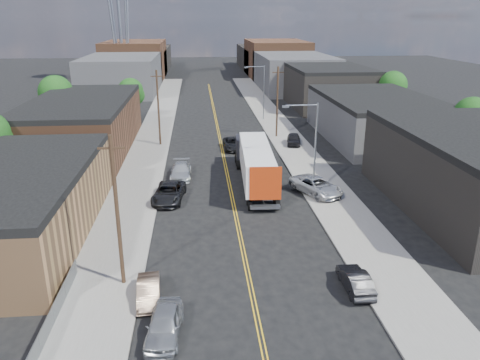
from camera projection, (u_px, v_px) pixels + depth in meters
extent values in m
plane|color=black|center=(216.00, 121.00, 78.20)|extent=(260.00, 260.00, 0.00)
cube|color=gold|center=(221.00, 144.00, 64.11)|extent=(0.32, 120.00, 0.01)
cube|color=slate|center=(151.00, 145.00, 63.26)|extent=(5.00, 140.00, 0.15)
cube|color=slate|center=(289.00, 142.00, 64.91)|extent=(5.00, 140.00, 0.15)
cube|color=#936944|center=(8.00, 207.00, 36.35)|extent=(12.00, 22.00, 5.00)
cube|color=black|center=(2.00, 173.00, 35.43)|extent=(12.00, 22.00, 0.60)
cube|color=#553422|center=(83.00, 127.00, 60.62)|extent=(12.00, 26.00, 6.00)
cube|color=black|center=(80.00, 101.00, 59.53)|extent=(12.00, 26.00, 0.60)
cube|color=navy|center=(410.00, 173.00, 40.74)|extent=(0.30, 20.00, 0.80)
cube|color=#363538|center=(376.00, 119.00, 66.04)|extent=(14.00, 24.00, 5.50)
cube|color=black|center=(378.00, 98.00, 65.03)|extent=(14.00, 24.00, 0.60)
cube|color=black|center=(327.00, 88.00, 90.22)|extent=(14.00, 22.00, 7.00)
cube|color=black|center=(328.00, 68.00, 88.97)|extent=(14.00, 22.00, 0.60)
cube|color=#363538|center=(123.00, 74.00, 108.04)|extent=(16.00, 30.00, 8.00)
cube|color=#363538|center=(293.00, 72.00, 111.50)|extent=(16.00, 30.00, 8.00)
cube|color=#553422|center=(135.00, 60.00, 131.20)|extent=(16.00, 26.00, 10.00)
cube|color=#553422|center=(276.00, 59.00, 134.66)|extent=(16.00, 26.00, 10.00)
cube|color=black|center=(143.00, 59.00, 150.49)|extent=(16.00, 40.00, 7.00)
cube|color=black|center=(266.00, 58.00, 153.95)|extent=(16.00, 40.00, 7.00)
cylinder|color=gray|center=(120.00, 23.00, 118.32)|extent=(0.80, 0.80, 30.00)
cylinder|color=gray|center=(112.00, 23.00, 116.51)|extent=(1.94, 1.94, 29.98)
cylinder|color=gray|center=(126.00, 23.00, 116.82)|extent=(1.94, 1.94, 29.98)
cylinder|color=gray|center=(114.00, 23.00, 119.82)|extent=(1.94, 1.94, 29.98)
cylinder|color=gray|center=(128.00, 23.00, 120.12)|extent=(1.94, 1.94, 29.98)
cylinder|color=gray|center=(315.00, 150.00, 44.52)|extent=(0.18, 0.18, 9.00)
cylinder|color=gray|center=(302.00, 105.00, 42.97)|extent=(3.00, 0.12, 0.12)
cube|color=gray|center=(286.00, 107.00, 42.87)|extent=(0.60, 0.25, 0.18)
cylinder|color=gray|center=(264.00, 93.00, 77.41)|extent=(0.18, 0.18, 9.00)
cylinder|color=gray|center=(255.00, 67.00, 75.85)|extent=(3.00, 0.12, 0.12)
cube|color=gray|center=(246.00, 67.00, 75.76)|extent=(0.60, 0.25, 0.18)
cylinder|color=black|center=(117.00, 214.00, 28.86)|extent=(0.26, 0.26, 10.00)
cube|color=black|center=(111.00, 148.00, 27.47)|extent=(1.60, 0.12, 0.12)
cylinder|color=black|center=(158.00, 109.00, 61.75)|extent=(0.26, 0.26, 10.00)
cube|color=black|center=(157.00, 76.00, 60.35)|extent=(1.60, 0.12, 0.12)
cylinder|color=black|center=(277.00, 103.00, 65.98)|extent=(0.26, 0.26, 10.00)
cube|color=black|center=(278.00, 72.00, 64.59)|extent=(1.60, 0.12, 0.12)
cube|color=slate|center=(40.00, 345.00, 23.92)|extent=(0.02, 16.00, 1.20)
cube|color=slate|center=(38.00, 336.00, 23.72)|extent=(0.05, 16.00, 0.05)
cylinder|color=black|center=(59.00, 116.00, 70.69)|extent=(0.36, 0.36, 4.50)
sphere|color=black|center=(56.00, 92.00, 69.49)|extent=(5.04, 5.04, 5.04)
sphere|color=black|center=(61.00, 98.00, 70.13)|extent=(3.96, 3.96, 3.96)
sphere|color=black|center=(52.00, 97.00, 69.28)|extent=(3.60, 3.60, 3.60)
cylinder|color=black|center=(132.00, 109.00, 78.25)|extent=(0.36, 0.36, 3.75)
sphere|color=black|center=(131.00, 91.00, 77.26)|extent=(4.20, 4.20, 4.20)
sphere|color=black|center=(135.00, 95.00, 77.84)|extent=(3.30, 3.30, 3.30)
sphere|color=black|center=(127.00, 94.00, 77.01)|extent=(3.00, 3.00, 3.00)
cylinder|color=black|center=(468.00, 141.00, 57.58)|extent=(0.36, 0.36, 4.00)
sphere|color=black|center=(472.00, 115.00, 56.53)|extent=(4.48, 4.48, 4.48)
sphere|color=black|center=(474.00, 121.00, 57.12)|extent=(3.52, 3.52, 3.52)
sphere|color=black|center=(469.00, 121.00, 56.29)|extent=(3.20, 3.20, 3.20)
cylinder|color=black|center=(391.00, 105.00, 80.09)|extent=(0.36, 0.36, 4.25)
sphere|color=black|center=(393.00, 85.00, 78.97)|extent=(4.76, 4.76, 4.76)
sphere|color=black|center=(395.00, 90.00, 79.58)|extent=(3.74, 3.74, 3.74)
sphere|color=black|center=(391.00, 89.00, 78.75)|extent=(3.40, 3.40, 3.40)
cube|color=silver|center=(256.00, 162.00, 46.66)|extent=(3.41, 13.01, 3.01)
cube|color=#97290B|center=(265.00, 184.00, 40.60)|extent=(2.82, 0.25, 3.03)
cube|color=gray|center=(265.00, 207.00, 41.33)|extent=(2.68, 0.73, 0.25)
cube|color=black|center=(248.00, 151.00, 54.50)|extent=(2.85, 3.56, 3.33)
cylinder|color=black|center=(263.00, 202.00, 42.66)|extent=(2.84, 1.21, 1.07)
cylinder|color=black|center=(248.00, 160.00, 54.87)|extent=(2.73, 1.20, 1.07)
imported|color=#A5A8AB|center=(164.00, 324.00, 25.32)|extent=(2.19, 4.60, 1.52)
imported|color=#7B6451|center=(148.00, 291.00, 28.58)|extent=(1.63, 3.95, 1.27)
imported|color=black|center=(169.00, 193.00, 44.08)|extent=(3.31, 6.02, 1.60)
imported|color=#BABEC0|center=(181.00, 171.00, 50.41)|extent=(2.26, 5.29, 1.52)
imported|color=black|center=(355.00, 280.00, 29.69)|extent=(1.42, 4.07, 1.34)
imported|color=#B6B7BB|center=(316.00, 186.00, 45.41)|extent=(5.14, 6.47, 1.63)
imported|color=black|center=(294.00, 139.00, 62.95)|extent=(2.47, 4.57, 1.48)
imported|color=black|center=(233.00, 144.00, 61.22)|extent=(2.58, 5.37, 1.48)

